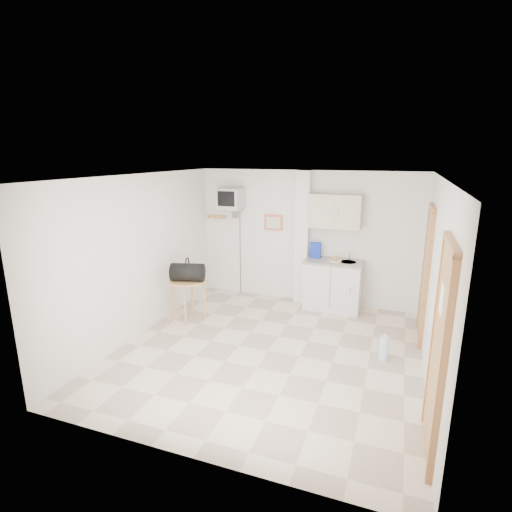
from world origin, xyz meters
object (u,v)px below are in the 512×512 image
(duffel_bag, at_px, (188,272))
(water_bottle, at_px, (384,348))
(round_table, at_px, (188,285))
(crt_television, at_px, (231,199))

(duffel_bag, relative_size, water_bottle, 1.57)
(round_table, relative_size, water_bottle, 1.86)
(round_table, xyz_separation_m, water_bottle, (3.23, -0.31, -0.45))
(round_table, distance_m, water_bottle, 3.28)
(crt_television, distance_m, duffel_bag, 1.80)
(water_bottle, bearing_deg, crt_television, 150.64)
(crt_television, xyz_separation_m, water_bottle, (3.03, -1.71, -1.76))
(round_table, bearing_deg, water_bottle, -5.45)
(crt_television, bearing_deg, duffel_bag, -96.76)
(duffel_bag, height_order, water_bottle, duffel_bag)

